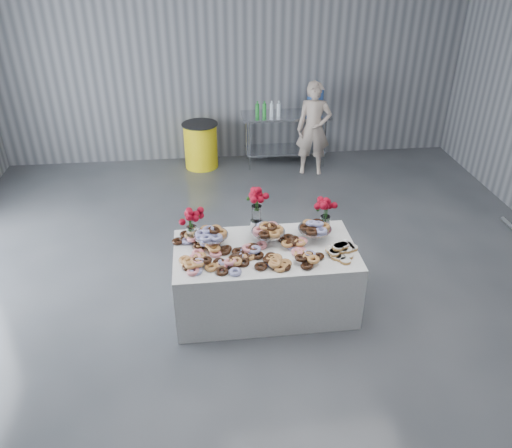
{
  "coord_description": "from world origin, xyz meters",
  "views": [
    {
      "loc": [
        -0.54,
        -4.1,
        3.61
      ],
      "look_at": [
        -0.03,
        0.52,
        0.87
      ],
      "focal_mm": 35.0,
      "sensor_mm": 36.0,
      "label": 1
    }
  ],
  "objects_px": {
    "prep_table": "(285,130)",
    "trash_barrel": "(201,145)",
    "display_table": "(265,278)",
    "person": "(314,129)",
    "water_jug": "(315,99)"
  },
  "relations": [
    {
      "from": "person",
      "to": "trash_barrel",
      "type": "height_order",
      "value": "person"
    },
    {
      "from": "person",
      "to": "prep_table",
      "type": "bearing_deg",
      "value": 142.32
    },
    {
      "from": "display_table",
      "to": "prep_table",
      "type": "xyz_separation_m",
      "value": [
        0.85,
        3.91,
        0.24
      ]
    },
    {
      "from": "display_table",
      "to": "water_jug",
      "type": "distance_m",
      "value": 4.2
    },
    {
      "from": "water_jug",
      "to": "person",
      "type": "distance_m",
      "value": 0.59
    },
    {
      "from": "display_table",
      "to": "prep_table",
      "type": "bearing_deg",
      "value": 77.7
    },
    {
      "from": "water_jug",
      "to": "person",
      "type": "relative_size",
      "value": 0.36
    },
    {
      "from": "person",
      "to": "display_table",
      "type": "bearing_deg",
      "value": -99.47
    },
    {
      "from": "person",
      "to": "trash_barrel",
      "type": "distance_m",
      "value": 1.97
    },
    {
      "from": "display_table",
      "to": "person",
      "type": "relative_size",
      "value": 1.22
    },
    {
      "from": "trash_barrel",
      "to": "water_jug",
      "type": "bearing_deg",
      "value": 0.0
    },
    {
      "from": "prep_table",
      "to": "trash_barrel",
      "type": "xyz_separation_m",
      "value": [
        -1.48,
        -0.0,
        -0.22
      ]
    },
    {
      "from": "prep_table",
      "to": "water_jug",
      "type": "bearing_deg",
      "value": -0.0
    },
    {
      "from": "water_jug",
      "to": "trash_barrel",
      "type": "distance_m",
      "value": 2.11
    },
    {
      "from": "person",
      "to": "trash_barrel",
      "type": "relative_size",
      "value": 1.98
    }
  ]
}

